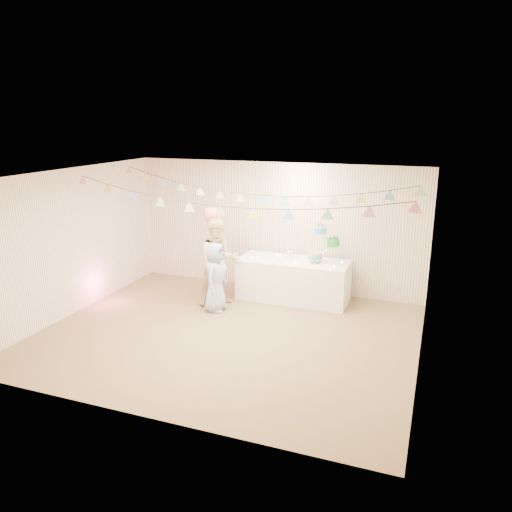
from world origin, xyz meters
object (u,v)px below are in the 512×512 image
(table, at_px, (293,280))
(person_adult_a, at_px, (216,254))
(person_child, at_px, (215,277))
(person_adult_b, at_px, (219,262))
(cake_stand, at_px, (323,247))

(table, height_order, person_adult_a, person_adult_a)
(person_child, bearing_deg, person_adult_b, 9.90)
(person_adult_a, bearing_deg, person_child, -151.93)
(person_adult_a, distance_m, person_child, 0.66)
(person_child, bearing_deg, table, -50.41)
(person_adult_a, bearing_deg, table, -66.36)
(cake_stand, xyz_separation_m, person_child, (-1.73, -1.10, -0.46))
(cake_stand, height_order, person_child, cake_stand)
(table, bearing_deg, person_child, -138.22)
(table, bearing_deg, person_adult_b, -149.32)
(person_adult_b, xyz_separation_m, person_child, (0.07, -0.31, -0.19))
(table, xyz_separation_m, person_child, (-1.18, -1.05, 0.25))
(person_adult_a, distance_m, person_adult_b, 0.31)
(table, bearing_deg, person_adult_a, -160.69)
(person_adult_b, bearing_deg, cake_stand, -17.96)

